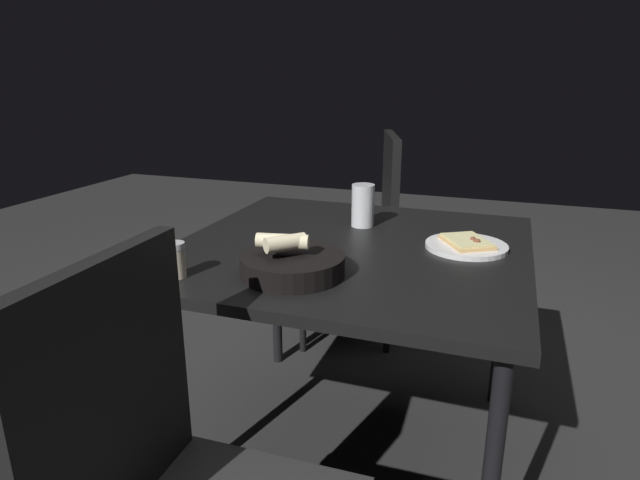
# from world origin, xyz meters

# --- Properties ---
(ground) EXTENTS (8.00, 8.00, 0.00)m
(ground) POSITION_xyz_m (0.00, 0.00, 0.00)
(ground) COLOR #292929
(dining_table) EXTENTS (1.03, 1.02, 0.73)m
(dining_table) POSITION_xyz_m (0.00, 0.00, 0.67)
(dining_table) COLOR black
(dining_table) RESTS_ON ground
(pizza_plate) EXTENTS (0.24, 0.24, 0.04)m
(pizza_plate) POSITION_xyz_m (0.33, 0.08, 0.74)
(pizza_plate) COLOR silver
(pizza_plate) RESTS_ON dining_table
(bread_basket) EXTENTS (0.27, 0.27, 0.11)m
(bread_basket) POSITION_xyz_m (-0.07, -0.29, 0.76)
(bread_basket) COLOR black
(bread_basket) RESTS_ON dining_table
(beer_glass) EXTENTS (0.08, 0.08, 0.14)m
(beer_glass) POSITION_xyz_m (-0.02, 0.21, 0.79)
(beer_glass) COLOR silver
(beer_glass) RESTS_ON dining_table
(pepper_shaker) EXTENTS (0.05, 0.05, 0.09)m
(pepper_shaker) POSITION_xyz_m (-0.34, -0.40, 0.77)
(pepper_shaker) COLOR #BFB299
(pepper_shaker) RESTS_ON dining_table
(chair_far) EXTENTS (0.55, 0.55, 0.96)m
(chair_far) POSITION_xyz_m (-0.17, 0.84, 0.53)
(chair_far) COLOR #292929
(chair_far) RESTS_ON ground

